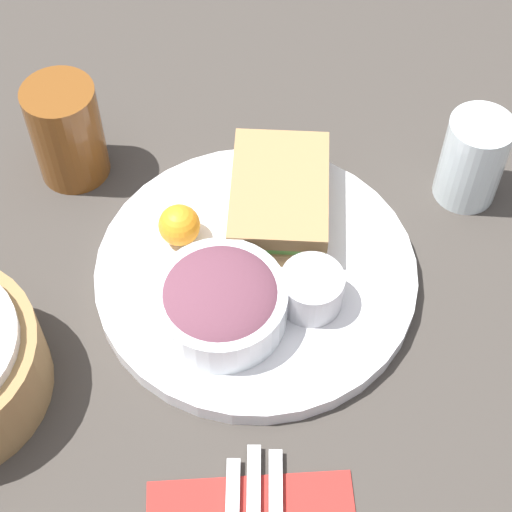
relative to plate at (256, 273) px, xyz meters
name	(u,v)px	position (x,y,z in m)	size (l,w,h in m)	color
ground_plane	(256,279)	(0.00, 0.00, -0.01)	(4.00, 4.00, 0.00)	#3D3833
plate	(256,273)	(0.00, 0.00, 0.00)	(0.32, 0.32, 0.02)	silver
sandwich	(279,197)	(0.07, -0.03, 0.03)	(0.16, 0.12, 0.05)	#A37A4C
salad_bowl	(221,301)	(-0.06, 0.04, 0.04)	(0.13, 0.13, 0.05)	white
dressing_cup	(312,290)	(-0.04, -0.05, 0.03)	(0.06, 0.06, 0.04)	#B7B7BC
orange_wedge	(179,225)	(0.04, 0.08, 0.03)	(0.04, 0.04, 0.04)	orange
drink_glass	(67,132)	(0.16, 0.19, 0.05)	(0.08, 0.08, 0.12)	brown
water_glass	(473,159)	(0.10, -0.24, 0.04)	(0.07, 0.07, 0.10)	silver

